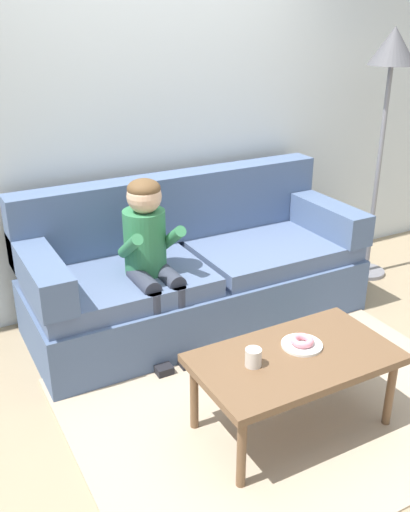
% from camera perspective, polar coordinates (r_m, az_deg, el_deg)
% --- Properties ---
extents(ground, '(10.00, 10.00, 0.00)m').
position_cam_1_polar(ground, '(3.48, 5.12, -12.19)').
color(ground, '#9E896B').
extents(wall_back, '(8.00, 0.10, 2.80)m').
position_cam_1_polar(wall_back, '(4.11, -5.26, 14.67)').
color(wall_back, silver).
rests_on(wall_back, ground).
extents(area_rug, '(2.26, 1.71, 0.01)m').
position_cam_1_polar(area_rug, '(3.31, 7.57, -14.27)').
color(area_rug, tan).
rests_on(area_rug, ground).
extents(couch, '(2.28, 0.90, 0.97)m').
position_cam_1_polar(couch, '(3.95, -1.13, -1.64)').
color(couch, slate).
rests_on(couch, ground).
extents(coffee_table, '(1.02, 0.58, 0.44)m').
position_cam_1_polar(coffee_table, '(2.95, 8.90, -10.44)').
color(coffee_table, brown).
rests_on(coffee_table, ground).
extents(person_child, '(0.34, 0.58, 1.10)m').
position_cam_1_polar(person_child, '(3.49, -5.46, 0.56)').
color(person_child, '#337A4C').
rests_on(person_child, ground).
extents(plate, '(0.21, 0.21, 0.01)m').
position_cam_1_polar(plate, '(2.99, 9.57, -8.69)').
color(plate, white).
rests_on(plate, coffee_table).
extents(donut, '(0.17, 0.17, 0.04)m').
position_cam_1_polar(donut, '(2.98, 9.61, -8.28)').
color(donut, pink).
rests_on(donut, plate).
extents(mug, '(0.08, 0.08, 0.09)m').
position_cam_1_polar(mug, '(2.80, 4.81, -10.00)').
color(mug, silver).
rests_on(mug, coffee_table).
extents(toy_controller, '(0.23, 0.09, 0.05)m').
position_cam_1_polar(toy_controller, '(3.74, 10.41, -9.28)').
color(toy_controller, '#339E56').
rests_on(toy_controller, ground).
extents(floor_lamp, '(0.34, 0.34, 1.90)m').
position_cam_1_polar(floor_lamp, '(4.52, 17.88, 16.81)').
color(floor_lamp, slate).
rests_on(floor_lamp, ground).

